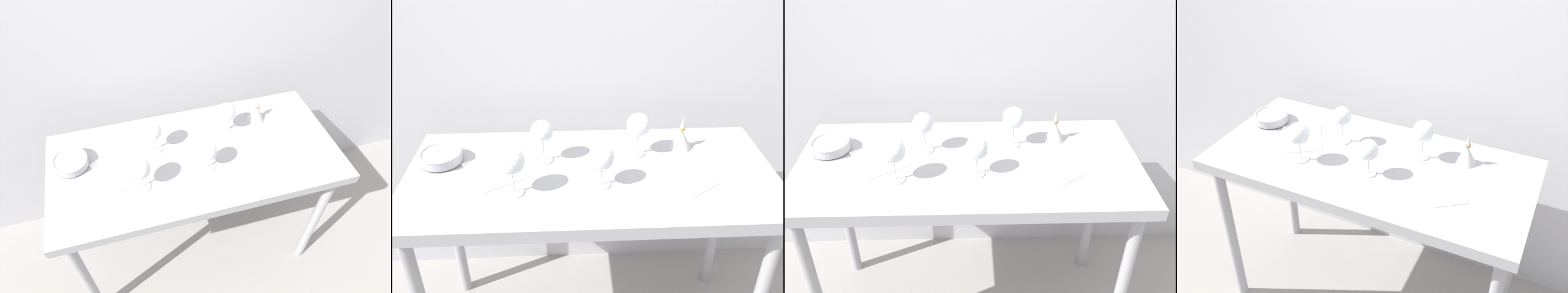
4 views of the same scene
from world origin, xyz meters
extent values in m
cube|color=silver|center=(0.00, 0.49, 1.30)|extent=(3.80, 0.04, 2.60)
cube|color=#A1A1A6|center=(0.00, 0.00, 0.88)|extent=(1.40, 0.64, 0.04)
cube|color=#A1A1A6|center=(0.00, -0.33, 0.88)|extent=(1.40, 0.01, 0.05)
cylinder|color=#A1A1A6|center=(-0.64, -0.26, 0.43)|extent=(0.05, 0.05, 0.86)
cylinder|color=#A1A1A6|center=(-0.64, 0.26, 0.43)|extent=(0.05, 0.05, 0.86)
cylinder|color=#A1A1A6|center=(0.64, 0.26, 0.43)|extent=(0.05, 0.05, 0.86)
cylinder|color=white|center=(0.03, -0.09, 0.90)|extent=(0.07, 0.07, 0.00)
cylinder|color=white|center=(0.03, -0.09, 0.94)|extent=(0.01, 0.01, 0.08)
sphere|color=white|center=(0.03, -0.09, 1.02)|extent=(0.09, 0.09, 0.09)
cylinder|color=maroon|center=(0.03, -0.09, 1.00)|extent=(0.06, 0.06, 0.02)
cylinder|color=white|center=(0.19, 0.11, 0.90)|extent=(0.06, 0.06, 0.00)
cylinder|color=white|center=(0.19, 0.11, 0.95)|extent=(0.01, 0.01, 0.09)
sphere|color=white|center=(0.19, 0.11, 1.03)|extent=(0.09, 0.09, 0.09)
cylinder|color=maroon|center=(0.19, 0.11, 1.02)|extent=(0.07, 0.07, 0.03)
cylinder|color=white|center=(-0.28, -0.12, 0.90)|extent=(0.07, 0.07, 0.00)
cylinder|color=white|center=(-0.28, -0.12, 0.95)|extent=(0.01, 0.01, 0.09)
sphere|color=white|center=(-0.28, -0.12, 1.03)|extent=(0.10, 0.10, 0.10)
cylinder|color=maroon|center=(-0.28, -0.12, 1.01)|extent=(0.07, 0.07, 0.02)
cylinder|color=white|center=(-0.18, 0.08, 0.90)|extent=(0.07, 0.07, 0.00)
cylinder|color=white|center=(-0.18, 0.08, 0.95)|extent=(0.01, 0.01, 0.09)
sphere|color=white|center=(-0.18, 0.08, 1.03)|extent=(0.09, 0.09, 0.09)
cylinder|color=#591516|center=(-0.18, 0.08, 1.02)|extent=(0.06, 0.06, 0.02)
cube|color=white|center=(-0.36, 0.02, 0.90)|extent=(0.28, 0.29, 0.00)
cube|color=white|center=(0.34, -0.06, 0.90)|extent=(0.25, 0.27, 0.00)
cylinder|color=beige|center=(-0.58, 0.09, 0.90)|extent=(0.12, 0.12, 0.01)
cylinder|color=#B7B7BC|center=(-0.58, 0.09, 0.92)|extent=(0.16, 0.16, 0.04)
torus|color=#B7B7BC|center=(-0.58, 0.09, 0.94)|extent=(0.16, 0.16, 0.01)
cone|color=silver|center=(0.38, 0.15, 0.94)|extent=(0.09, 0.09, 0.08)
cylinder|color=#C17F4C|center=(0.38, 0.15, 0.99)|extent=(0.02, 0.02, 0.01)
cone|color=silver|center=(0.38, 0.15, 1.02)|extent=(0.02, 0.02, 0.04)
camera|label=1|loc=(-0.29, -1.06, 2.16)|focal=31.54mm
camera|label=2|loc=(-0.08, -1.36, 1.82)|focal=39.77mm
camera|label=3|loc=(0.01, -1.46, 1.90)|focal=39.70mm
camera|label=4|loc=(0.73, -1.54, 2.09)|focal=44.13mm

